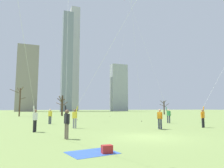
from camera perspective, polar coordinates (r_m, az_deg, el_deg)
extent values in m
plane|color=#7A934C|center=(12.94, 9.71, -14.13)|extent=(400.00, 400.00, 0.00)
cylinder|color=black|center=(20.31, 23.59, -9.73)|extent=(0.14, 0.14, 0.85)
cylinder|color=black|center=(20.50, 23.86, -9.68)|extent=(0.14, 0.14, 0.85)
cube|color=orange|center=(20.37, 23.63, -7.75)|extent=(0.39, 0.31, 0.54)
sphere|color=#9E7051|center=(20.37, 23.58, -6.66)|extent=(0.22, 0.22, 0.22)
cylinder|color=orange|center=(20.19, 23.38, -7.87)|extent=(0.09, 0.09, 0.55)
cylinder|color=orange|center=(20.55, 23.83, -6.41)|extent=(0.22, 0.15, 0.56)
cylinder|color=gray|center=(18.36, -10.50, -10.55)|extent=(0.14, 0.14, 0.85)
cylinder|color=gray|center=(18.23, -9.95, -10.59)|extent=(0.14, 0.14, 0.85)
cube|color=yellow|center=(18.26, -10.18, -8.39)|extent=(0.38, 0.39, 0.54)
sphere|color=brown|center=(18.25, -10.16, -7.17)|extent=(0.22, 0.22, 0.22)
cylinder|color=yellow|center=(18.39, -10.71, -8.47)|extent=(0.09, 0.09, 0.55)
cylinder|color=yellow|center=(18.12, -9.62, -6.92)|extent=(0.20, 0.21, 0.56)
cylinder|color=silver|center=(16.06, 4.67, 18.70)|extent=(5.55, 9.39, 13.47)
cylinder|color=black|center=(16.30, -20.26, -10.76)|extent=(0.14, 0.14, 0.85)
cylinder|color=black|center=(16.10, -20.63, -10.80)|extent=(0.14, 0.14, 0.85)
cube|color=white|center=(16.16, -20.34, -8.32)|extent=(0.34, 0.39, 0.54)
sphere|color=brown|center=(16.15, -20.29, -6.94)|extent=(0.22, 0.22, 0.22)
cylinder|color=white|center=(16.35, -20.00, -8.43)|extent=(0.09, 0.09, 0.55)
cylinder|color=white|center=(15.96, -20.63, -6.63)|extent=(0.18, 0.22, 0.56)
cylinder|color=#33384C|center=(24.99, 15.53, -9.36)|extent=(0.14, 0.14, 0.85)
cylinder|color=#33384C|center=(25.07, 15.05, -9.36)|extent=(0.14, 0.14, 0.85)
cube|color=#338C4C|center=(25.00, 15.24, -7.77)|extent=(0.36, 0.39, 0.54)
sphere|color=beige|center=(25.00, 15.21, -6.88)|extent=(0.22, 0.22, 0.22)
cylinder|color=#338C4C|center=(24.94, 15.70, -7.84)|extent=(0.09, 0.09, 0.55)
cylinder|color=#338C4C|center=(25.07, 14.75, -6.70)|extent=(0.19, 0.22, 0.56)
cylinder|color=silver|center=(27.68, 8.66, 11.35)|extent=(2.99, 4.89, 16.76)
cylinder|color=#726656|center=(11.97, -12.17, -12.64)|extent=(0.14, 0.14, 0.85)
cylinder|color=#726656|center=(12.17, -12.58, -12.53)|extent=(0.14, 0.14, 0.85)
cube|color=black|center=(12.02, -12.29, -9.29)|extent=(0.28, 0.38, 0.54)
sphere|color=brown|center=(12.01, -12.25, -7.43)|extent=(0.22, 0.22, 0.22)
cylinder|color=black|center=(11.83, -11.90, -9.51)|extent=(0.09, 0.09, 0.55)
cylinder|color=black|center=(12.20, -12.62, -7.02)|extent=(0.14, 0.22, 0.56)
cylinder|color=silver|center=(18.08, -11.97, 20.12)|extent=(1.10, 7.86, 15.93)
cylinder|color=#33384C|center=(23.88, -16.87, -9.45)|extent=(0.14, 0.14, 0.85)
cylinder|color=#33384C|center=(23.73, -16.47, -9.48)|extent=(0.14, 0.14, 0.85)
cube|color=yellow|center=(23.77, -16.61, -7.80)|extent=(0.38, 0.38, 0.54)
sphere|color=beige|center=(23.77, -16.58, -6.86)|extent=(0.22, 0.22, 0.22)
cylinder|color=yellow|center=(23.92, -16.99, -7.86)|extent=(0.09, 0.09, 0.55)
cylinder|color=yellow|center=(23.63, -16.24, -7.90)|extent=(0.09, 0.09, 0.55)
cylinder|color=#33384C|center=(17.78, 13.32, -10.61)|extent=(0.14, 0.14, 0.85)
cylinder|color=#33384C|center=(17.91, 12.74, -10.59)|extent=(0.14, 0.14, 0.85)
cube|color=orange|center=(17.81, 12.97, -8.37)|extent=(0.30, 0.39, 0.54)
sphere|color=tan|center=(17.80, 12.94, -7.12)|extent=(0.22, 0.22, 0.22)
cylinder|color=orange|center=(17.69, 13.52, -8.48)|extent=(0.09, 0.09, 0.55)
cylinder|color=orange|center=(17.94, 12.43, -8.48)|extent=(0.09, 0.09, 0.55)
cylinder|color=silver|center=(45.51, 2.60, 9.23)|extent=(5.26, 0.08, 28.25)
cylinder|color=#3F3833|center=(42.80, -0.56, -8.90)|extent=(0.10, 0.10, 0.08)
cylinder|color=silver|center=(26.10, 6.21, 12.65)|extent=(3.70, 3.84, 20.56)
cylinder|color=#3F3833|center=(27.24, 8.16, -10.10)|extent=(0.10, 0.10, 0.08)
cylinder|color=silver|center=(32.35, -15.00, 10.79)|extent=(6.38, 1.73, 22.49)
cylinder|color=#3F3833|center=(30.55, -9.45, -9.70)|extent=(0.10, 0.10, 0.08)
cube|color=#3359B2|center=(8.41, -5.50, -18.27)|extent=(2.05, 1.74, 0.01)
cube|color=#B22626|center=(8.25, -1.40, -17.43)|extent=(0.40, 0.28, 0.30)
cylinder|color=#423326|center=(48.42, -13.52, -5.79)|extent=(0.43, 0.43, 4.59)
cylinder|color=#423326|center=(48.85, -12.84, -5.38)|extent=(1.41, 0.90, 1.04)
cylinder|color=#423326|center=(47.83, -13.91, -4.07)|extent=(1.12, 1.38, 1.56)
cylinder|color=#423326|center=(48.89, -13.17, -4.23)|extent=(0.83, 0.98, 0.48)
cylinder|color=#423326|center=(48.12, -14.11, -4.41)|extent=(1.28, 0.69, 1.00)
cylinder|color=#423326|center=(49.24, -14.29, -5.32)|extent=(1.28, 1.90, 0.78)
cylinder|color=#423326|center=(58.90, 14.10, -6.33)|extent=(0.33, 0.33, 3.70)
cylinder|color=#423326|center=(58.67, 14.71, -5.67)|extent=(0.91, 1.24, 1.13)
cylinder|color=#423326|center=(58.31, 14.37, -4.67)|extent=(0.30, 1.44, 0.74)
cylinder|color=#423326|center=(59.10, 13.54, -5.69)|extent=(0.80, 1.04, 0.65)
cylinder|color=#423326|center=(58.41, 13.58, -4.86)|extent=(1.47, 0.42, 0.94)
cylinder|color=#4C3828|center=(48.02, -23.98, -4.60)|extent=(0.28, 0.28, 5.91)
cylinder|color=#4C3828|center=(47.62, -23.50, -1.24)|extent=(0.74, 1.19, 0.89)
cylinder|color=#4C3828|center=(47.62, -23.32, -3.68)|extent=(1.18, 0.93, 0.49)
cylinder|color=#4C3828|center=(48.21, -25.06, -1.81)|extent=(2.07, 0.11, 0.91)
cylinder|color=#4C3828|center=(48.64, -24.20, -1.63)|extent=(0.83, 1.09, 1.22)
cube|color=gray|center=(119.73, -22.22, 1.51)|extent=(10.75, 6.24, 35.43)
cube|color=#B2B2B7|center=(134.99, -10.42, 6.89)|extent=(5.58, 7.50, 66.21)
cube|color=gray|center=(116.91, -12.30, 6.14)|extent=(5.43, 6.44, 54.62)
cube|color=#9EA3AD|center=(128.03, 1.87, -1.01)|extent=(10.04, 5.13, 28.65)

